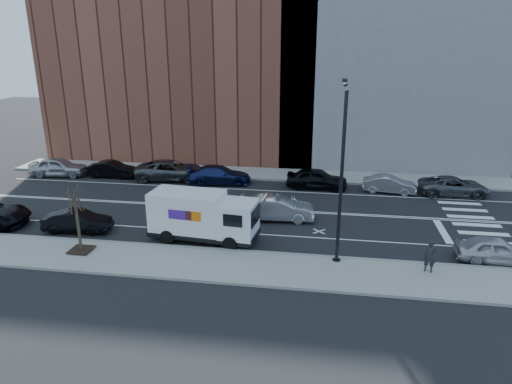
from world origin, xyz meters
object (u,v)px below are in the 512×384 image
(far_parked_b, at_px, (112,169))
(driving_sedan, at_px, (277,208))
(fedex_van, at_px, (203,216))
(pedestrian, at_px, (430,256))
(near_parked_front, at_px, (496,250))
(far_parked_a, at_px, (58,167))

(far_parked_b, distance_m, driving_sedan, 17.09)
(fedex_van, distance_m, pedestrian, 12.58)
(driving_sedan, bearing_deg, pedestrian, -131.26)
(far_parked_b, height_order, near_parked_front, near_parked_front)
(pedestrian, bearing_deg, far_parked_b, 164.24)
(driving_sedan, bearing_deg, near_parked_front, -114.25)
(fedex_van, xyz_separation_m, far_parked_a, (-16.03, 11.28, -0.70))
(far_parked_a, height_order, pedestrian, pedestrian)
(far_parked_a, xyz_separation_m, pedestrian, (28.38, -13.63, 0.15))
(fedex_van, distance_m, far_parked_a, 19.61)
(far_parked_b, relative_size, driving_sedan, 0.87)
(near_parked_front, bearing_deg, fedex_van, 90.71)
(fedex_van, xyz_separation_m, near_parked_front, (16.11, -0.45, -0.83))
(far_parked_b, distance_m, pedestrian, 27.45)
(driving_sedan, distance_m, pedestrian, 10.45)
(far_parked_b, bearing_deg, pedestrian, -120.62)
(far_parked_a, distance_m, pedestrian, 31.48)
(fedex_van, relative_size, far_parked_a, 1.35)
(fedex_van, bearing_deg, far_parked_b, 139.76)
(fedex_van, height_order, far_parked_a, fedex_van)
(far_parked_a, bearing_deg, near_parked_front, -117.11)
(fedex_van, height_order, pedestrian, fedex_van)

